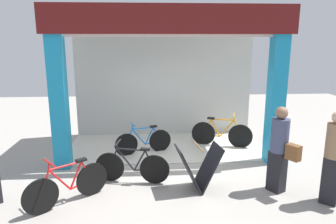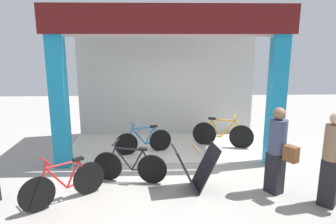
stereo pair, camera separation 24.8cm
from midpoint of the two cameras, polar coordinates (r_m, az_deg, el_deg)
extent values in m
plane|color=#9E9991|center=(7.83, 1.07, -9.30)|extent=(18.78, 18.78, 0.00)
cube|color=beige|center=(9.01, 0.66, -6.15)|extent=(5.39, 2.54, 0.02)
cube|color=#B7B7B2|center=(9.88, 0.36, 4.69)|extent=(5.39, 0.12, 3.07)
cube|color=#198CBF|center=(7.67, -18.02, 1.57)|extent=(0.36, 0.36, 3.07)
cube|color=#198CBF|center=(7.92, 19.65, 1.79)|extent=(0.36, 0.36, 3.07)
cube|color=#591414|center=(7.09, 1.26, 16.34)|extent=(5.59, 0.20, 0.63)
cube|color=silver|center=(8.50, 0.71, 13.49)|extent=(5.39, 2.54, 0.06)
cylinder|color=black|center=(9.11, 7.30, -3.90)|extent=(0.65, 0.26, 0.67)
cylinder|color=black|center=(9.01, 13.78, -4.37)|extent=(0.65, 0.26, 0.67)
cylinder|color=orange|center=(9.08, 8.80, -4.16)|extent=(0.44, 0.18, 0.09)
cylinder|color=orange|center=(9.01, 9.43, -2.89)|extent=(0.29, 0.13, 0.50)
cylinder|color=orange|center=(8.98, 11.46, -2.99)|extent=(0.40, 0.17, 0.52)
cylinder|color=orange|center=(8.93, 10.70, -1.44)|extent=(0.62, 0.24, 0.05)
cylinder|color=orange|center=(9.03, 8.04, -2.64)|extent=(0.22, 0.10, 0.45)
cylinder|color=orange|center=(8.95, 13.20, -2.96)|extent=(0.20, 0.10, 0.46)
cylinder|color=orange|center=(8.88, 12.70, -1.11)|extent=(0.07, 0.05, 0.14)
cylinder|color=orange|center=(8.87, 12.66, -0.69)|extent=(0.18, 0.45, 0.03)
cube|color=black|center=(8.96, 8.68, -1.16)|extent=(0.22, 0.16, 0.05)
cylinder|color=black|center=(8.56, -0.55, -5.14)|extent=(0.58, 0.23, 0.60)
cylinder|color=black|center=(8.31, -6.61, -5.80)|extent=(0.58, 0.23, 0.60)
cylinder|color=blue|center=(8.50, -1.94, -5.45)|extent=(0.39, 0.16, 0.08)
cylinder|color=blue|center=(8.42, -2.49, -4.25)|extent=(0.26, 0.11, 0.45)
cylinder|color=blue|center=(8.34, -4.38, -4.40)|extent=(0.36, 0.15, 0.47)
cylinder|color=blue|center=(8.31, -3.63, -2.89)|extent=(0.56, 0.21, 0.05)
cylinder|color=blue|center=(8.47, -1.20, -3.97)|extent=(0.20, 0.09, 0.40)
cylinder|color=blue|center=(8.27, -6.02, -4.41)|extent=(0.18, 0.09, 0.42)
cylinder|color=blue|center=(8.22, -5.50, -2.61)|extent=(0.06, 0.05, 0.12)
cylinder|color=blue|center=(8.20, -5.45, -2.20)|extent=(0.16, 0.41, 0.03)
cube|color=black|center=(8.38, -1.75, -2.57)|extent=(0.20, 0.14, 0.05)
cylinder|color=black|center=(6.48, -12.86, -11.49)|extent=(0.52, 0.45, 0.65)
cylinder|color=black|center=(6.11, -21.30, -13.66)|extent=(0.52, 0.45, 0.65)
cylinder|color=red|center=(6.39, -14.73, -12.20)|extent=(0.36, 0.31, 0.08)
cylinder|color=red|center=(6.27, -15.59, -10.66)|extent=(0.24, 0.21, 0.49)
cylinder|color=red|center=(6.15, -18.23, -11.24)|extent=(0.33, 0.28, 0.51)
cylinder|color=red|center=(6.11, -17.30, -8.96)|extent=(0.50, 0.43, 0.05)
cylinder|color=red|center=(6.35, -13.84, -10.00)|extent=(0.19, 0.16, 0.44)
cylinder|color=red|center=(6.05, -20.58, -11.59)|extent=(0.17, 0.15, 0.45)
cylinder|color=red|center=(5.97, -19.98, -8.91)|extent=(0.06, 0.06, 0.14)
cylinder|color=red|center=(5.95, -19.94, -8.31)|extent=(0.32, 0.37, 0.03)
cube|color=black|center=(6.22, -14.70, -8.16)|extent=(0.21, 0.20, 0.05)
cylinder|color=black|center=(6.75, -1.79, -10.21)|extent=(0.62, 0.16, 0.63)
cylinder|color=black|center=(6.99, -9.72, -9.55)|extent=(0.62, 0.16, 0.63)
cylinder|color=black|center=(6.81, -3.71, -10.25)|extent=(0.42, 0.12, 0.08)
cylinder|color=black|center=(6.75, -4.46, -8.60)|extent=(0.27, 0.09, 0.47)
cylinder|color=black|center=(6.82, -6.94, -8.35)|extent=(0.38, 0.11, 0.49)
cylinder|color=black|center=(6.71, -5.99, -6.62)|extent=(0.60, 0.15, 0.05)
cylinder|color=black|center=(6.69, -2.71, -8.54)|extent=(0.21, 0.07, 0.42)
cylinder|color=black|center=(6.88, -9.02, -7.99)|extent=(0.19, 0.07, 0.44)
cylinder|color=black|center=(6.76, -8.40, -5.88)|extent=(0.06, 0.04, 0.13)
cylinder|color=black|center=(6.74, -8.34, -5.38)|extent=(0.12, 0.43, 0.03)
cube|color=black|center=(6.63, -3.48, -6.62)|extent=(0.21, 0.13, 0.05)
cube|color=black|center=(6.42, 4.16, -10.19)|extent=(0.53, 0.66, 0.91)
cube|color=black|center=(6.54, 7.82, -9.86)|extent=(0.53, 0.66, 0.91)
cylinder|color=olive|center=(6.32, 6.10, -6.29)|extent=(0.12, 0.59, 0.03)
cube|color=black|center=(6.72, 19.59, -10.19)|extent=(0.36, 0.39, 0.83)
cylinder|color=#3F4766|center=(6.47, 20.09, -4.13)|extent=(0.47, 0.47, 0.66)
sphere|color=#8C664C|center=(6.36, 20.41, -0.27)|extent=(0.24, 0.24, 0.24)
cube|color=brown|center=(6.37, 22.21, -6.95)|extent=(0.27, 0.30, 0.29)
cube|color=black|center=(6.60, 27.81, -11.12)|extent=(0.38, 0.37, 0.89)
cylinder|color=#8C6B4C|center=(6.35, 28.55, -4.80)|extent=(0.46, 0.46, 0.63)
camera|label=1|loc=(0.12, -89.12, 0.21)|focal=34.04mm
camera|label=2|loc=(0.12, 90.88, -0.21)|focal=34.04mm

